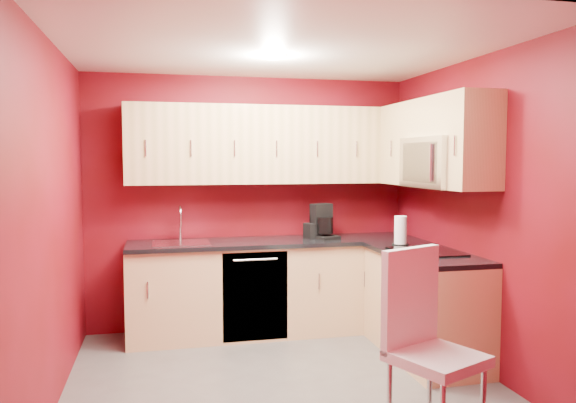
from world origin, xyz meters
name	(u,v)px	position (x,y,z in m)	size (l,w,h in m)	color
floor	(282,381)	(0.00, 0.00, 0.00)	(3.20, 3.20, 0.00)	#53504E
ceiling	(282,48)	(0.00, 0.00, 2.50)	(3.20, 3.20, 0.00)	white
wall_back	(250,203)	(0.00, 1.50, 1.25)	(3.20, 3.20, 0.00)	maroon
wall_front	(348,249)	(0.00, -1.50, 1.25)	(3.20, 3.20, 0.00)	maroon
wall_left	(53,223)	(-1.60, 0.00, 1.25)	(3.00, 3.00, 0.00)	maroon
wall_right	(475,213)	(1.60, 0.00, 1.25)	(3.00, 3.00, 0.00)	maroon
base_cabinets_back	(276,288)	(0.20, 1.20, 0.43)	(2.80, 0.60, 0.87)	tan
base_cabinets_right	(424,306)	(1.30, 0.25, 0.43)	(0.60, 1.30, 0.87)	tan
countertop_back	(276,242)	(0.20, 1.19, 0.89)	(2.80, 0.63, 0.04)	black
countertop_right	(425,254)	(1.29, 0.23, 0.89)	(0.63, 1.27, 0.04)	black
upper_cabinets_back	(273,145)	(0.20, 1.32, 1.83)	(2.80, 0.35, 0.75)	tan
upper_cabinets_right	(431,136)	(1.42, 0.44, 1.89)	(0.35, 1.55, 0.75)	tan
microwave	(440,162)	(1.39, 0.20, 1.66)	(0.42, 0.76, 0.42)	silver
cooktop	(426,252)	(1.28, 0.20, 0.92)	(0.50, 0.55, 0.01)	black
sink	(181,239)	(-0.70, 1.20, 0.94)	(0.52, 0.42, 0.35)	silver
dishwasher_front	(255,297)	(-0.05, 0.91, 0.43)	(0.60, 0.02, 0.82)	black
downlight	(274,57)	(0.00, 0.30, 2.48)	(0.20, 0.20, 0.01)	white
coffee_maker	(325,222)	(0.69, 1.15, 1.08)	(0.20, 0.27, 0.34)	black
napkin_holder	(313,231)	(0.57, 1.21, 0.98)	(0.14, 0.14, 0.15)	black
paper_towel	(401,230)	(1.24, 0.63, 1.04)	(0.15, 0.15, 0.26)	white
dining_chair	(437,348)	(0.70, -1.10, 0.57)	(0.46, 0.48, 1.14)	silver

